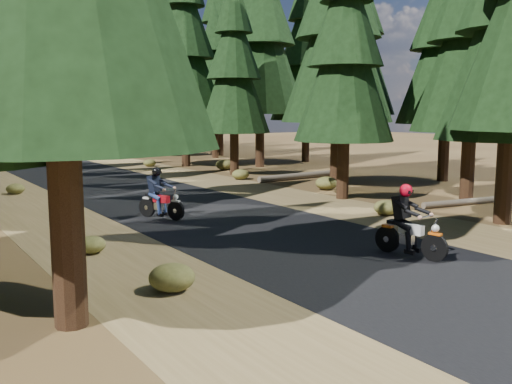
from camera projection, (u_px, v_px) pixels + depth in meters
ground at (287, 239)px, 15.34m from camera, size 120.00×120.00×0.00m
road at (199, 212)px, 19.46m from camera, size 6.00×100.00×0.01m
shoulder_l at (62, 227)px, 16.94m from camera, size 3.20×100.00×0.01m
shoulder_r at (305, 200)px, 21.99m from camera, size 3.20×100.00×0.01m
pine_forest at (60, 29)px, 31.55m from camera, size 34.59×55.08×16.32m
log_near at (298, 176)px, 28.63m from camera, size 4.98×0.69×0.32m
log_far at (470, 202)px, 20.87m from camera, size 4.32×0.91×0.24m
understory_shrubs at (213, 191)px, 22.63m from camera, size 15.71×29.81×0.61m
rider_lead at (411, 233)px, 13.38m from camera, size 0.92×1.99×1.71m
rider_follow at (161, 202)px, 18.11m from camera, size 1.27×1.91×1.65m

